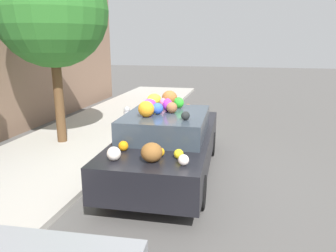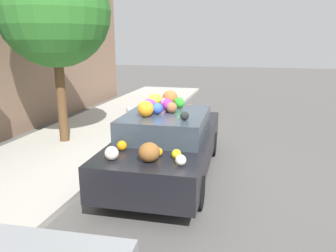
{
  "view_description": "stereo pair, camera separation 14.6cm",
  "coord_description": "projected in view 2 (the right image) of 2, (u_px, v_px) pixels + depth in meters",
  "views": [
    {
      "loc": [
        -6.22,
        -1.6,
        2.68
      ],
      "look_at": [
        0.0,
        -0.16,
        1.02
      ],
      "focal_mm": 35.0,
      "sensor_mm": 36.0,
      "label": 1
    },
    {
      "loc": [
        -6.19,
        -1.74,
        2.68
      ],
      "look_at": [
        0.0,
        -0.16,
        1.02
      ],
      "focal_mm": 35.0,
      "sensor_mm": 36.0,
      "label": 2
    }
  ],
  "objects": [
    {
      "name": "art_car",
      "position": [
        168.0,
        141.0,
        6.65
      ],
      "size": [
        4.37,
        1.88,
        1.66
      ],
      "rotation": [
        0.0,
        0.0,
        0.03
      ],
      "color": "black",
      "rests_on": "ground"
    },
    {
      "name": "street_tree",
      "position": [
        54.0,
        11.0,
        7.91
      ],
      "size": [
        2.73,
        2.73,
        4.65
      ],
      "color": "brown",
      "rests_on": "sidewalk_curb"
    },
    {
      "name": "sidewalk_curb",
      "position": [
        48.0,
        159.0,
        7.53
      ],
      "size": [
        24.0,
        3.2,
        0.11
      ],
      "color": "#B2ADA3",
      "rests_on": "ground"
    },
    {
      "name": "fire_hydrant",
      "position": [
        130.0,
        118.0,
        9.78
      ],
      "size": [
        0.2,
        0.2,
        0.7
      ],
      "color": "#B2B2B7",
      "rests_on": "sidewalk_curb"
    },
    {
      "name": "ground_plane",
      "position": [
        161.0,
        172.0,
        6.89
      ],
      "size": [
        60.0,
        60.0,
        0.0
      ],
      "primitive_type": "plane",
      "color": "#565451"
    }
  ]
}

